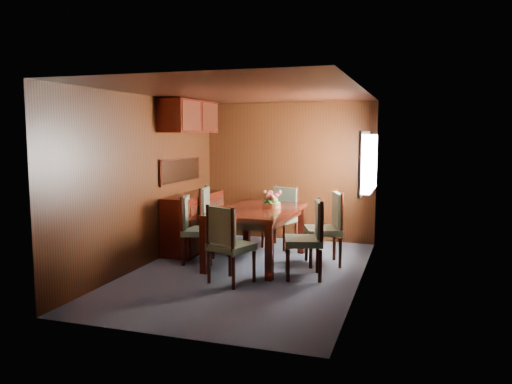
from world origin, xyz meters
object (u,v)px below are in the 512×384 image
(sideboard, at_px, (194,222))
(chair_right_near, at_px, (310,234))
(chair_left_near, at_px, (193,225))
(flower_centerpiece, at_px, (272,199))
(dining_table, at_px, (257,216))
(chair_head, at_px, (227,240))

(sideboard, bearing_deg, chair_right_near, -24.85)
(chair_left_near, height_order, flower_centerpiece, flower_centerpiece)
(dining_table, bearing_deg, chair_left_near, -160.73)
(sideboard, bearing_deg, chair_left_near, -65.59)
(chair_head, bearing_deg, chair_right_near, 55.15)
(dining_table, bearing_deg, chair_right_near, -27.20)
(chair_left_near, distance_m, flower_centerpiece, 1.20)
(chair_right_near, bearing_deg, chair_left_near, 66.74)
(sideboard, bearing_deg, dining_table, -21.16)
(chair_right_near, distance_m, chair_head, 1.09)
(chair_right_near, bearing_deg, sideboard, 49.47)
(dining_table, height_order, flower_centerpiece, flower_centerpiece)
(chair_left_near, bearing_deg, chair_right_near, 65.16)
(chair_left_near, bearing_deg, flower_centerpiece, 93.92)
(dining_table, relative_size, flower_centerpiece, 6.36)
(sideboard, distance_m, chair_left_near, 0.82)
(chair_left_near, relative_size, chair_head, 0.99)
(dining_table, bearing_deg, sideboard, 161.23)
(dining_table, bearing_deg, chair_head, -88.82)
(sideboard, relative_size, chair_head, 1.40)
(sideboard, distance_m, chair_right_near, 2.32)
(dining_table, xyz_separation_m, chair_left_near, (-0.88, -0.27, -0.13))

